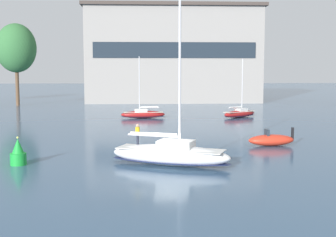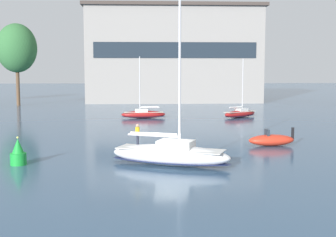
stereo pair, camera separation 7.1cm
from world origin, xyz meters
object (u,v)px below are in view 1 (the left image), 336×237
Objects in this scene: tree_shore_left at (16,48)px; sailboat_main at (170,154)px; channel_buoy at (18,154)px; motor_tender at (271,140)px; sailboat_moored_mid_channel at (240,113)px; sailboat_moored_near_marina at (143,114)px.

tree_shore_left is 66.07m from sailboat_main.
motor_tender is at bearing 19.61° from channel_buoy.
motor_tender is at bearing -53.85° from tree_shore_left.
tree_shore_left is 1.25× the size of sailboat_main.
tree_shore_left is at bearing 114.38° from sailboat_main.
sailboat_main is 11.67m from channel_buoy.
channel_buoy is at bearing -125.58° from sailboat_moored_mid_channel.
sailboat_main is 5.92× the size of channel_buoy.
sailboat_moored_mid_channel is at bearing -32.05° from tree_shore_left.
sailboat_moored_near_marina is at bearing -45.33° from tree_shore_left.
sailboat_moored_near_marina is 1.03× the size of sailboat_moored_mid_channel.
sailboat_main reaches higher than motor_tender.
sailboat_moored_near_marina is at bearing 73.99° from channel_buoy.
sailboat_main is 13.34m from motor_tender.
sailboat_main is at bearing -109.96° from sailboat_moored_mid_channel.
sailboat_moored_mid_channel is at bearing 1.68° from sailboat_moored_near_marina.
sailboat_moored_near_marina is at bearing 115.52° from motor_tender.
sailboat_moored_mid_channel is (39.52, -24.74, -10.73)m from tree_shore_left.
sailboat_moored_mid_channel is (14.64, 0.43, -0.02)m from sailboat_moored_near_marina.
tree_shore_left is at bearing 104.61° from channel_buoy.
tree_shore_left is 1.77× the size of sailboat_moored_near_marina.
sailboat_main is at bearing -86.58° from sailboat_moored_near_marina.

